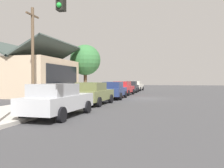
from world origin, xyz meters
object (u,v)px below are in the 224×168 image
car_ivory (136,86)px  car_silver (58,100)px  car_navy (114,90)px  utility_pole_wooden (33,53)px  fire_hydrant_red (112,91)px  shade_tree (85,60)px  traffic_light_main (18,28)px  car_olive (93,93)px  car_charcoal (131,87)px  car_cherry (123,88)px

car_ivory → car_silver: bearing=-177.7°
car_navy → car_ivory: 17.84m
car_ivory → utility_pole_wooden: utility_pole_wooden is taller
fire_hydrant_red → shade_tree: bearing=57.2°
shade_tree → fire_hydrant_red: size_ratio=9.09×
traffic_light_main → fire_hydrant_red: size_ratio=7.32×
car_olive → car_charcoal: bearing=2.5°
car_navy → car_charcoal: size_ratio=1.11×
utility_pole_wooden → fire_hydrant_red: (10.77, -4.00, -3.43)m
car_olive → car_navy: bearing=0.1°
car_silver → traffic_light_main: size_ratio=0.95×
shade_tree → utility_pole_wooden: 13.55m
traffic_light_main → utility_pole_wooden: bearing=28.5°
shade_tree → car_ivory: bearing=-32.2°
car_olive → traffic_light_main: 9.89m
car_navy → shade_tree: size_ratio=0.76×
car_cherry → car_ivory: (12.03, -0.01, -0.00)m
car_cherry → car_ivory: same height
car_cherry → shade_tree: size_ratio=0.72×
car_cherry → car_charcoal: bearing=2.7°
car_silver → car_navy: 11.53m
car_cherry → utility_pole_wooden: size_ratio=0.62×
car_cherry → car_navy: bearing=-175.3°
shade_tree → traffic_light_main: (-23.98, -5.96, -0.90)m
car_navy → car_cherry: (5.80, 0.20, 0.00)m
car_cherry → car_charcoal: same height
car_navy → car_charcoal: (11.97, 0.19, -0.00)m
car_silver → car_charcoal: (23.50, 0.01, -0.00)m
car_silver → car_cherry: 17.33m
traffic_light_main → fire_hydrant_red: 21.48m
shade_tree → fire_hydrant_red: shade_tree is taller
shade_tree → car_olive: bearing=-158.8°
car_silver → traffic_light_main: (-3.63, -0.28, 2.68)m
car_cherry → car_olive: bearing=-177.5°
traffic_light_main → car_silver: bearing=4.4°
car_ivory → fire_hydrant_red: (-11.79, 1.37, -0.32)m
car_charcoal → shade_tree: 7.41m
car_navy → shade_tree: bearing=32.2°
car_silver → car_olive: (5.89, 0.07, -0.00)m
car_olive → traffic_light_main: size_ratio=0.90×
car_navy → traffic_light_main: (-15.15, -0.10, 2.68)m
car_navy → car_cherry: 5.81m
car_olive → car_ivory: same height
car_silver → car_ivory: bearing=2.2°
car_olive → car_charcoal: 17.61m
car_silver → shade_tree: 21.43m
car_navy → car_ivory: bearing=-0.8°
car_silver → utility_pole_wooden: utility_pole_wooden is taller
car_ivory → shade_tree: shade_tree is taller
car_silver → car_olive: 5.89m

